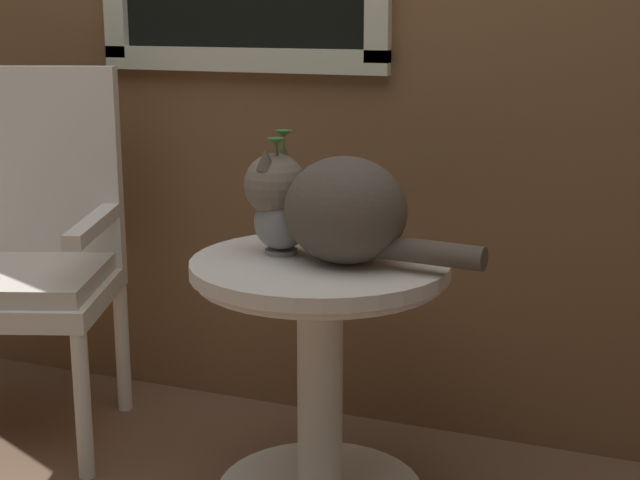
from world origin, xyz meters
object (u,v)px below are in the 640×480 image
at_px(wicker_side_table, 320,343).
at_px(wicker_chair, 21,245).
at_px(cat, 337,207).
at_px(pewter_vase_with_ivy, 281,216).

xyz_separation_m(wicker_side_table, wicker_chair, (-0.96, 0.08, 0.15)).
xyz_separation_m(cat, pewter_vase_with_ivy, (-0.15, 0.02, -0.04)).
relative_size(wicker_side_table, cat, 1.03).
height_order(wicker_side_table, pewter_vase_with_ivy, pewter_vase_with_ivy).
distance_m(cat, pewter_vase_with_ivy, 0.16).
bearing_deg(wicker_side_table, wicker_chair, 175.34).
distance_m(wicker_chair, pewter_vase_with_ivy, 0.87).
bearing_deg(pewter_vase_with_ivy, wicker_side_table, -11.59).
height_order(wicker_side_table, cat, cat).
distance_m(wicker_side_table, wicker_chair, 0.97).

